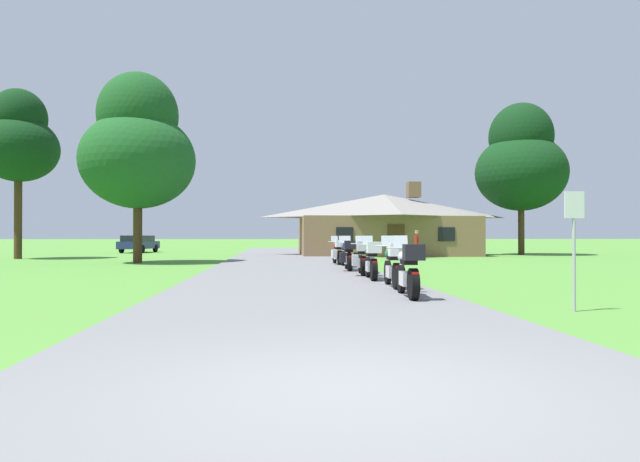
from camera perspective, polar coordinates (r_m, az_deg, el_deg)
ground_plane at (r=24.81m, az=-3.14°, el=-3.62°), size 500.00×500.00×0.00m
asphalt_driveway at (r=22.82m, az=-3.01°, el=-3.82°), size 6.40×80.00×0.06m
motorcycle_silver_nearest_to_camera at (r=12.12m, az=8.82°, el=-3.93°), size 0.66×2.08×1.30m
motorcycle_green_second_in_row at (r=14.41m, az=7.34°, el=-3.39°), size 0.66×2.08×1.30m
motorcycle_green_third_in_row at (r=16.95m, az=5.16°, el=-2.96°), size 0.66×2.08×1.30m
motorcycle_red_fourth_in_row at (r=18.94m, az=4.25°, el=-2.74°), size 0.82×2.08×1.30m
motorcycle_red_fifth_in_row at (r=21.37m, az=2.90°, el=-2.49°), size 0.76×2.08×1.30m
motorcycle_blue_sixth_in_row at (r=23.97m, az=2.64°, el=-2.25°), size 0.66×2.08×1.30m
motorcycle_red_farthest_in_row at (r=25.95m, az=1.83°, el=-2.14°), size 0.79×2.08×1.30m
stone_lodge at (r=40.73m, az=6.45°, el=0.72°), size 12.56×8.35×5.22m
bystander_red_shirt_near_lodge at (r=34.15m, az=9.66°, el=-1.18°), size 0.33×0.52×1.69m
metal_signpost_roadside at (r=11.09m, az=24.09°, el=-0.42°), size 0.36×0.06×2.14m
tree_left_near at (r=30.15m, az=-17.77°, el=8.02°), size 5.67×5.67×9.53m
tree_left_far at (r=38.45m, az=-27.95°, el=8.05°), size 4.58×4.58×10.07m
tree_right_of_lodge at (r=43.72m, az=19.48°, el=6.54°), size 6.47×6.47×10.94m
parked_navy_suv_far_left at (r=49.03m, az=-17.70°, el=-1.16°), size 2.55×4.83×1.40m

